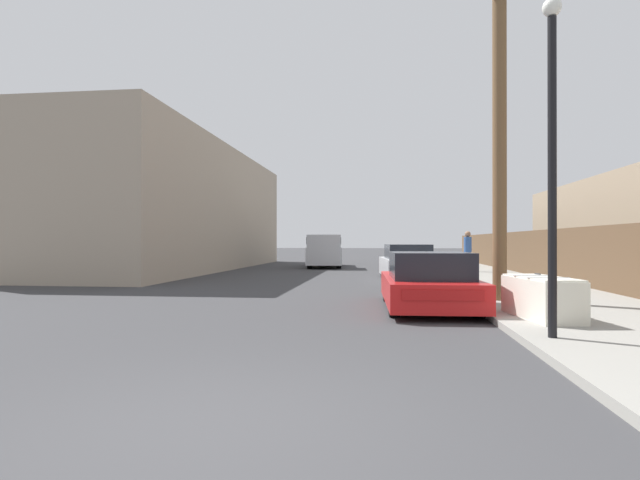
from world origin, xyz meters
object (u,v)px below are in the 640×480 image
street_lamp (552,141)px  pedestrian (468,250)px  car_parked_mid (407,263)px  parked_sports_car_red (428,283)px  pickup_truck (325,251)px  utility_pole (500,120)px  discarded_fridge (541,297)px

street_lamp → pedestrian: street_lamp is taller
car_parked_mid → pedestrian: (2.92, 3.90, 0.43)m
parked_sports_car_red → pedestrian: (2.89, 12.18, 0.50)m
parked_sports_car_red → car_parked_mid: 8.29m
street_lamp → pedestrian: bearing=84.6°
car_parked_mid → pedestrian: bearing=48.9°
pickup_truck → pedestrian: size_ratio=3.15×
pickup_truck → utility_pole: (5.89, -16.26, 3.36)m
pickup_truck → utility_pole: utility_pole is taller
parked_sports_car_red → pickup_truck: bearing=101.5°
parked_sports_car_red → pedestrian: size_ratio=2.32×
parked_sports_car_red → utility_pole: utility_pole is taller
parked_sports_car_red → car_parked_mid: car_parked_mid is taller
car_parked_mid → utility_pole: size_ratio=0.57×
discarded_fridge → street_lamp: 3.07m
car_parked_mid → pedestrian: pedestrian is taller
car_parked_mid → pickup_truck: pickup_truck is taller
utility_pole → street_lamp: size_ratio=1.70×
discarded_fridge → parked_sports_car_red: (-1.79, 1.80, 0.08)m
street_lamp → pickup_truck: bearing=104.9°
discarded_fridge → parked_sports_car_red: 2.54m
pickup_truck → car_parked_mid: bearing=110.2°
parked_sports_car_red → pickup_truck: 17.67m
pickup_truck → street_lamp: size_ratio=1.20×
parked_sports_car_red → car_parked_mid: bearing=88.1°
pedestrian → parked_sports_car_red: bearing=-103.3°
car_parked_mid → pickup_truck: 9.80m
pickup_truck → street_lamp: street_lamp is taller
pickup_truck → pedestrian: pedestrian is taller
discarded_fridge → pedestrian: bearing=77.3°
parked_sports_car_red → pedestrian: pedestrian is taller
utility_pole → street_lamp: 4.79m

